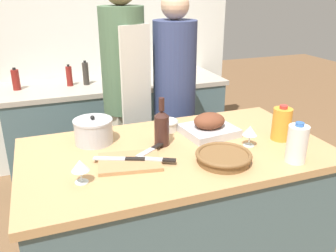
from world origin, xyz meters
The scene contains 21 objects.
kitchen_island centered at (0.00, 0.00, 0.45)m, with size 1.59×0.87×0.89m.
back_counter centered at (0.00, 1.46, 0.45)m, with size 1.93×0.60×0.89m.
back_wall centered at (0.00, 1.81, 1.27)m, with size 2.43×0.10×2.55m.
roasting_pan centered at (0.24, 0.12, 0.94)m, with size 0.31×0.28×0.13m.
wicker_basket centered at (0.16, -0.22, 0.92)m, with size 0.27×0.27×0.05m.
cutting_board centered at (-0.27, -0.07, 0.90)m, with size 0.33×0.26×0.02m.
stock_pot centered at (-0.39, 0.23, 0.96)m, with size 0.21×0.21×0.16m.
mixing_bowl centered at (0.04, 0.26, 0.93)m, with size 0.13×0.13×0.07m.
juice_jug centered at (0.58, -0.08, 0.98)m, with size 0.10×0.10×0.20m.
milk_jug centered at (0.49, -0.33, 0.98)m, with size 0.10×0.10×0.20m.
wine_bottle_green centered at (-0.06, 0.08, 0.99)m, with size 0.08×0.08×0.26m.
wine_glass_left centered at (-0.51, -0.17, 0.97)m, with size 0.08×0.08×0.11m.
wine_glass_right centered at (0.38, -0.09, 0.97)m, with size 0.08×0.08×0.11m.
knife_chef centered at (-0.31, -0.05, 0.91)m, with size 0.24×0.12×0.01m.
knife_paring centered at (-0.14, 0.00, 0.91)m, with size 0.17×0.13×0.01m.
knife_bread centered at (-0.14, -0.12, 0.91)m, with size 0.16×0.11×0.01m.
condiment_bottle_tall centered at (-0.39, 1.48, 0.97)m, with size 0.05×0.05×0.18m.
condiment_bottle_short centered at (-0.25, 1.47, 0.99)m, with size 0.05×0.05×0.21m.
condiment_bottle_extra centered at (-0.81, 1.50, 0.98)m, with size 0.06×0.06×0.18m.
person_cook_aproned centered at (-0.07, 0.80, 1.00)m, with size 0.31×0.33×1.77m.
person_cook_guest centered at (0.29, 0.78, 0.93)m, with size 0.31×0.31×1.66m.
Camera 1 is at (-0.62, -1.56, 1.69)m, focal length 38.00 mm.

